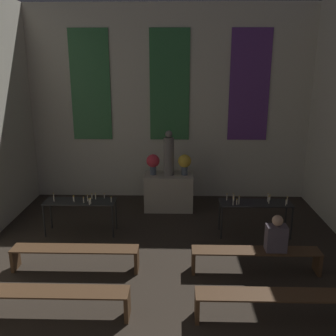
% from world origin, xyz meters
% --- Properties ---
extents(wall_back, '(7.72, 0.16, 5.14)m').
position_xyz_m(wall_back, '(0.00, 9.25, 2.60)').
color(wall_back, beige).
rests_on(wall_back, ground_plane).
extents(altar, '(1.23, 0.73, 0.92)m').
position_xyz_m(altar, '(0.00, 8.23, 0.46)').
color(altar, '#ADA38E').
rests_on(altar, ground_plane).
extents(statue, '(0.26, 0.26, 1.13)m').
position_xyz_m(statue, '(0.00, 8.23, 1.44)').
color(statue, slate).
rests_on(statue, altar).
extents(flower_vase_left, '(0.33, 0.33, 0.52)m').
position_xyz_m(flower_vase_left, '(-0.40, 8.23, 1.24)').
color(flower_vase_left, '#4C5666').
rests_on(flower_vase_left, altar).
extents(flower_vase_right, '(0.33, 0.33, 0.52)m').
position_xyz_m(flower_vase_right, '(0.40, 8.23, 1.24)').
color(flower_vase_right, '#4C5666').
rests_on(flower_vase_right, altar).
extents(candle_rack_left, '(1.54, 0.50, 0.95)m').
position_xyz_m(candle_rack_left, '(-1.91, 6.72, 0.67)').
color(candle_rack_left, black).
rests_on(candle_rack_left, ground_plane).
extents(candle_rack_right, '(1.54, 0.50, 0.95)m').
position_xyz_m(candle_rack_right, '(1.91, 6.72, 0.67)').
color(candle_rack_right, black).
rests_on(candle_rack_right, ground_plane).
extents(pew_third_left, '(2.29, 0.36, 0.43)m').
position_xyz_m(pew_third_left, '(-1.63, 3.86, 0.33)').
color(pew_third_left, '#4C331E').
rests_on(pew_third_left, ground_plane).
extents(pew_third_right, '(2.29, 0.36, 0.43)m').
position_xyz_m(pew_third_right, '(1.63, 3.86, 0.33)').
color(pew_third_right, '#4C331E').
rests_on(pew_third_right, ground_plane).
extents(pew_back_left, '(2.29, 0.36, 0.43)m').
position_xyz_m(pew_back_left, '(-1.63, 5.18, 0.33)').
color(pew_back_left, '#4C331E').
rests_on(pew_back_left, ground_plane).
extents(pew_back_right, '(2.29, 0.36, 0.43)m').
position_xyz_m(pew_back_right, '(1.63, 5.18, 0.33)').
color(pew_back_right, '#4C331E').
rests_on(pew_back_right, ground_plane).
extents(person_seated, '(0.36, 0.24, 0.67)m').
position_xyz_m(person_seated, '(1.97, 5.18, 0.72)').
color(person_seated, '#564C56').
rests_on(person_seated, pew_back_right).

